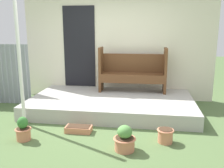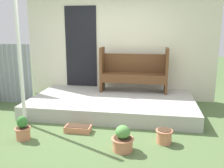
{
  "view_description": "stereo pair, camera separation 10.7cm",
  "coord_description": "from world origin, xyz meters",
  "px_view_note": "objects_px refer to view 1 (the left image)",
  "views": [
    {
      "loc": [
        0.82,
        -4.21,
        1.79
      ],
      "look_at": [
        0.17,
        0.34,
        0.73
      ],
      "focal_mm": 40.0,
      "sensor_mm": 36.0,
      "label": 1
    },
    {
      "loc": [
        0.93,
        -4.19,
        1.79
      ],
      "look_at": [
        0.17,
        0.34,
        0.73
      ],
      "focal_mm": 40.0,
      "sensor_mm": 36.0,
      "label": 2
    }
  ],
  "objects_px": {
    "support_post": "(19,59)",
    "flower_pot_left": "(23,130)",
    "planter_box_rect": "(79,129)",
    "flower_pot_middle": "(125,140)",
    "bench": "(133,70)",
    "flower_pot_right": "(165,135)"
  },
  "relations": [
    {
      "from": "flower_pot_middle",
      "to": "flower_pot_right",
      "type": "bearing_deg",
      "value": 29.68
    },
    {
      "from": "bench",
      "to": "flower_pot_middle",
      "type": "distance_m",
      "value": 2.5
    },
    {
      "from": "flower_pot_left",
      "to": "flower_pot_right",
      "type": "xyz_separation_m",
      "value": [
        2.26,
        0.24,
        -0.05
      ]
    },
    {
      "from": "flower_pot_middle",
      "to": "flower_pot_right",
      "type": "xyz_separation_m",
      "value": [
        0.61,
        0.35,
        -0.05
      ]
    },
    {
      "from": "support_post",
      "to": "flower_pot_right",
      "type": "height_order",
      "value": "support_post"
    },
    {
      "from": "flower_pot_middle",
      "to": "support_post",
      "type": "bearing_deg",
      "value": 159.39
    },
    {
      "from": "planter_box_rect",
      "to": "flower_pot_left",
      "type": "bearing_deg",
      "value": -151.43
    },
    {
      "from": "support_post",
      "to": "planter_box_rect",
      "type": "distance_m",
      "value": 1.62
    },
    {
      "from": "support_post",
      "to": "flower_pot_left",
      "type": "height_order",
      "value": "support_post"
    },
    {
      "from": "planter_box_rect",
      "to": "flower_pot_middle",
      "type": "bearing_deg",
      "value": -32.46
    },
    {
      "from": "flower_pot_left",
      "to": "planter_box_rect",
      "type": "distance_m",
      "value": 0.91
    },
    {
      "from": "bench",
      "to": "planter_box_rect",
      "type": "height_order",
      "value": "bench"
    },
    {
      "from": "support_post",
      "to": "bench",
      "type": "xyz_separation_m",
      "value": [
        1.9,
        1.69,
        -0.43
      ]
    },
    {
      "from": "support_post",
      "to": "planter_box_rect",
      "type": "relative_size",
      "value": 5.47
    },
    {
      "from": "bench",
      "to": "flower_pot_middle",
      "type": "height_order",
      "value": "bench"
    },
    {
      "from": "support_post",
      "to": "flower_pot_right",
      "type": "distance_m",
      "value": 2.82
    },
    {
      "from": "flower_pot_left",
      "to": "support_post",
      "type": "bearing_deg",
      "value": 115.96
    },
    {
      "from": "flower_pot_left",
      "to": "flower_pot_middle",
      "type": "distance_m",
      "value": 1.65
    },
    {
      "from": "support_post",
      "to": "bench",
      "type": "distance_m",
      "value": 2.58
    },
    {
      "from": "flower_pot_middle",
      "to": "bench",
      "type": "bearing_deg",
      "value": 91.13
    },
    {
      "from": "flower_pot_left",
      "to": "flower_pot_middle",
      "type": "relative_size",
      "value": 1.01
    },
    {
      "from": "bench",
      "to": "flower_pot_right",
      "type": "relative_size",
      "value": 5.8
    }
  ]
}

